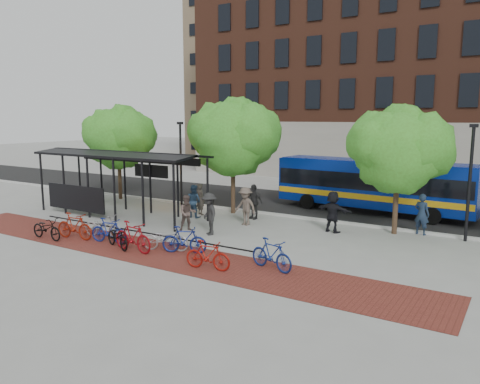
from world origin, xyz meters
The scene contains 31 objects.
ground centered at (0.00, 0.00, 0.00)m, with size 160.00×160.00×0.00m, color #9E9E99.
asphalt_street centered at (0.00, 8.00, 0.01)m, with size 160.00×8.00×0.01m, color black.
curb centered at (0.00, 4.00, 0.06)m, with size 160.00×0.25×0.12m, color #B7B7B2.
brick_strip centered at (-2.00, -5.00, 0.00)m, with size 24.00×3.00×0.01m, color maroon.
bike_rack_rail centered at (-3.30, -4.10, 0.00)m, with size 12.00×0.05×0.95m, color black.
building_tower centered at (-16.00, 40.00, 15.00)m, with size 22.00×22.00×30.00m, color #7A664C.
bus_shelter centered at (-8.13, -0.48, 3.00)m, with size 10.60×3.07×3.60m.
tree_a centered at (-11.91, 3.35, 4.24)m, with size 4.90×4.00×6.18m.
tree_b centered at (-2.90, 3.35, 4.46)m, with size 5.15×4.20×6.47m.
tree_c centered at (6.09, 3.35, 4.05)m, with size 4.66×3.80×5.92m.
lamp_post_left centered at (-7.00, 3.60, 2.75)m, with size 0.35×0.20×5.12m.
lamp_post_right centered at (9.00, 3.60, 2.75)m, with size 0.35×0.20×5.12m.
bus centered at (3.70, 7.65, 1.72)m, with size 11.22×3.19×2.99m.
bike_0 centered at (-6.91, -5.99, 0.51)m, with size 0.67×1.93×1.01m, color black.
bike_1 centered at (-5.89, -5.31, 0.60)m, with size 0.56×1.99×1.20m, color maroon.
bike_2 centered at (-5.02, -4.44, 0.54)m, with size 0.72×2.05×1.08m, color #98989A.
bike_3 centered at (-4.06, -4.97, 0.55)m, with size 0.52×1.84×1.10m, color navy.
bike_4 centered at (-3.17, -5.31, 0.49)m, with size 0.65×1.88×0.99m, color black.
bike_5 centered at (-2.25, -5.37, 0.62)m, with size 0.59×2.07×1.25m, color maroon.
bike_6 centered at (-1.21, -4.56, 0.51)m, with size 0.68×1.96×1.03m, color #98999B.
bike_7 centered at (-0.35, -4.43, 0.55)m, with size 0.52×1.84×1.11m, color navy.
bike_9 centered at (1.66, -5.59, 0.53)m, with size 0.50×1.77×1.06m, color #9D160E.
bike_11 centered at (3.61, -4.41, 0.57)m, with size 0.54×1.90×1.14m, color navy.
pedestrian_1 centered at (-4.30, 1.96, 0.88)m, with size 0.64×0.42×1.76m, color #3F3932.
pedestrian_2 centered at (-4.20, 1.20, 0.90)m, with size 0.87×0.68×1.80m, color #20354C.
pedestrian_3 centered at (-0.84, 1.11, 0.97)m, with size 1.25×0.72×1.93m, color brown.
pedestrian_4 centered at (-1.25, 2.61, 0.94)m, with size 1.10×0.46×1.88m, color #262626.
pedestrian_5 centered at (3.42, 2.05, 0.99)m, with size 1.83×0.58×1.97m, color black.
pedestrian_7 centered at (7.08, 3.80, 0.96)m, with size 0.70×0.46×1.93m, color #1B2A41.
pedestrian_8 centered at (-2.58, -1.39, 0.87)m, with size 0.84×0.66×1.73m, color brown.
pedestrian_9 centered at (-1.24, -1.46, 0.99)m, with size 1.28×0.73×1.98m, color #252525.
Camera 1 is at (11.18, -18.65, 5.41)m, focal length 35.00 mm.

